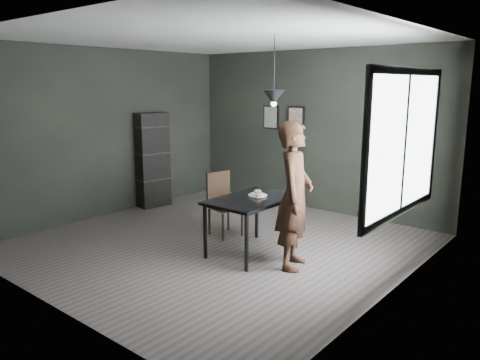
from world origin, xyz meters
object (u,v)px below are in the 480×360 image
Objects in this scene: cafe_table at (252,204)px; pendant_lamp at (274,97)px; woman at (295,196)px; shelf_unit at (152,160)px; wood_chair at (222,199)px; white_plate at (258,196)px.

pendant_lamp reaches higher than cafe_table.
pendant_lamp is at bearing 48.80° from woman.
pendant_lamp is (3.17, -0.68, 1.20)m from shelf_unit.
woman is 2.07× the size of pendant_lamp.
wood_chair reaches higher than cafe_table.
wood_chair is (-0.84, 0.35, -0.14)m from cafe_table.
wood_chair is at bearing -2.35° from shelf_unit.
white_plate is at bearing -2.22° from wood_chair.
pendant_lamp is at bearing 0.22° from wood_chair.
woman is 1.05× the size of shelf_unit.
woman reaches higher than cafe_table.
woman is at bearing -14.04° from white_plate.
white_plate is 1.32m from pendant_lamp.
white_plate is 0.13× the size of woman.
white_plate is at bearing 175.42° from pendant_lamp.
woman is at bearing -19.30° from pendant_lamp.
wood_chair is 2.15m from shelf_unit.
cafe_table is at bearing -9.49° from wood_chair.
white_plate is at bearing -3.37° from shelf_unit.
woman is 1.61m from wood_chair.
white_plate reaches higher than cafe_table.
pendant_lamp is at bearing -2.73° from shelf_unit.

